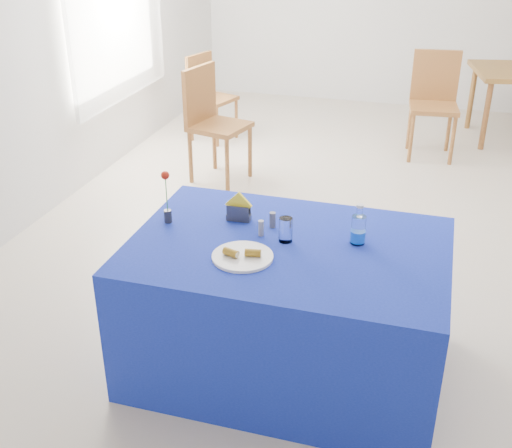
{
  "coord_description": "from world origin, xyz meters",
  "views": [
    {
      "loc": [
        0.51,
        -4.65,
        2.31
      ],
      "look_at": [
        -0.27,
        -2.01,
        0.92
      ],
      "focal_mm": 45.0,
      "sensor_mm": 36.0,
      "label": 1
    }
  ],
  "objects_px": {
    "chair_bg_left": "(434,97)",
    "chair_win_b": "(207,91)",
    "water_bottle": "(358,231)",
    "chair_win_a": "(211,116)",
    "blue_table": "(287,307)",
    "plate": "(243,257)"
  },
  "relations": [
    {
      "from": "plate",
      "to": "chair_win_a",
      "type": "height_order",
      "value": "chair_win_a"
    },
    {
      "from": "plate",
      "to": "blue_table",
      "type": "xyz_separation_m",
      "value": [
        0.18,
        0.2,
        -0.39
      ]
    },
    {
      "from": "plate",
      "to": "water_bottle",
      "type": "bearing_deg",
      "value": 31.12
    },
    {
      "from": "blue_table",
      "to": "chair_bg_left",
      "type": "height_order",
      "value": "chair_bg_left"
    },
    {
      "from": "blue_table",
      "to": "plate",
      "type": "bearing_deg",
      "value": -132.77
    },
    {
      "from": "plate",
      "to": "chair_win_a",
      "type": "xyz_separation_m",
      "value": [
        -1.13,
        2.64,
        -0.18
      ]
    },
    {
      "from": "blue_table",
      "to": "chair_win_a",
      "type": "xyz_separation_m",
      "value": [
        -1.31,
        2.44,
        0.21
      ]
    },
    {
      "from": "plate",
      "to": "chair_bg_left",
      "type": "relative_size",
      "value": 0.29
    },
    {
      "from": "chair_bg_left",
      "to": "chair_win_b",
      "type": "relative_size",
      "value": 1.14
    },
    {
      "from": "chair_bg_left",
      "to": "chair_win_b",
      "type": "distance_m",
      "value": 2.32
    },
    {
      "from": "chair_win_b",
      "to": "chair_bg_left",
      "type": "bearing_deg",
      "value": -67.73
    },
    {
      "from": "chair_win_a",
      "to": "chair_win_b",
      "type": "bearing_deg",
      "value": 35.72
    },
    {
      "from": "blue_table",
      "to": "chair_win_a",
      "type": "distance_m",
      "value": 2.78
    },
    {
      "from": "water_bottle",
      "to": "chair_win_b",
      "type": "bearing_deg",
      "value": 121.45
    },
    {
      "from": "chair_win_a",
      "to": "chair_win_b",
      "type": "height_order",
      "value": "chair_win_a"
    },
    {
      "from": "blue_table",
      "to": "chair_bg_left",
      "type": "relative_size",
      "value": 1.57
    },
    {
      "from": "blue_table",
      "to": "chair_bg_left",
      "type": "bearing_deg",
      "value": 81.04
    },
    {
      "from": "plate",
      "to": "blue_table",
      "type": "bearing_deg",
      "value": 47.23
    },
    {
      "from": "water_bottle",
      "to": "blue_table",
      "type": "bearing_deg",
      "value": -161.08
    },
    {
      "from": "water_bottle",
      "to": "chair_win_b",
      "type": "height_order",
      "value": "water_bottle"
    },
    {
      "from": "water_bottle",
      "to": "chair_win_b",
      "type": "relative_size",
      "value": 0.24
    },
    {
      "from": "chair_bg_left",
      "to": "chair_win_a",
      "type": "distance_m",
      "value": 2.25
    }
  ]
}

